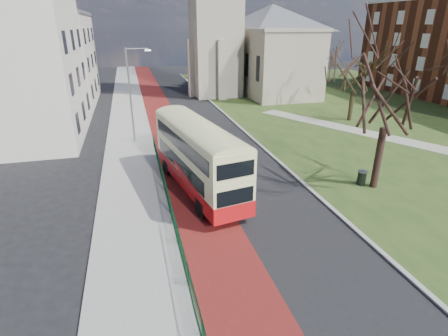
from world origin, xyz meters
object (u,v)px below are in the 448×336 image
object	(u,v)px
winter_tree_far	(357,67)
litter_bin	(362,178)
bus	(198,154)
winter_tree_near	(393,76)
streetlamp	(132,91)

from	to	relation	value
winter_tree_far	litter_bin	xyz separation A→B (m)	(-8.96, -15.00, -5.25)
bus	winter_tree_far	world-z (taller)	winter_tree_far
winter_tree_near	winter_tree_far	xyz separation A→B (m)	(8.38, 15.51, -1.37)
winter_tree_near	winter_tree_far	distance (m)	17.69
streetlamp	winter_tree_near	world-z (taller)	winter_tree_near
winter_tree_far	litter_bin	distance (m)	18.24
winter_tree_far	litter_bin	size ratio (longest dim) A/B	8.65
bus	winter_tree_near	world-z (taller)	winter_tree_near
streetlamp	litter_bin	bearing A→B (deg)	-43.55
winter_tree_near	litter_bin	distance (m)	6.66
streetlamp	litter_bin	distance (m)	19.88
streetlamp	winter_tree_near	size ratio (longest dim) A/B	0.78
winter_tree_near	winter_tree_far	size ratio (longest dim) A/B	1.24
streetlamp	winter_tree_far	bearing A→B (deg)	3.94
winter_tree_near	litter_bin	size ratio (longest dim) A/B	10.71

